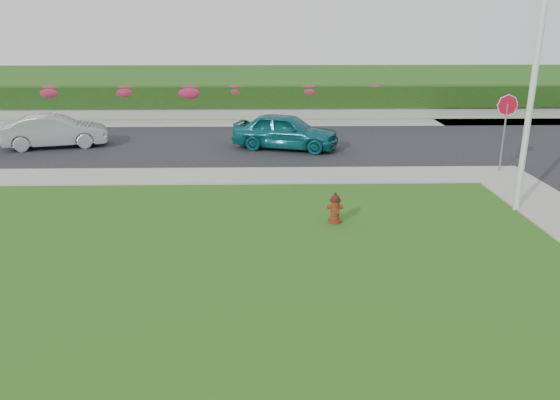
{
  "coord_description": "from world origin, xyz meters",
  "views": [
    {
      "loc": [
        -0.75,
        -8.54,
        4.85
      ],
      "look_at": [
        -0.47,
        3.62,
        0.9
      ],
      "focal_mm": 35.0,
      "sensor_mm": 36.0,
      "label": 1
    }
  ],
  "objects_px": {
    "sedan_silver": "(55,131)",
    "fire_hydrant": "(335,209)",
    "sedan_teal": "(286,131)",
    "utility_pole": "(530,108)",
    "stop_sign": "(506,115)"
  },
  "relations": [
    {
      "from": "sedan_silver",
      "to": "fire_hydrant",
      "type": "bearing_deg",
      "value": -145.55
    },
    {
      "from": "sedan_teal",
      "to": "utility_pole",
      "type": "bearing_deg",
      "value": -124.26
    },
    {
      "from": "utility_pole",
      "to": "stop_sign",
      "type": "height_order",
      "value": "utility_pole"
    },
    {
      "from": "sedan_teal",
      "to": "utility_pole",
      "type": "height_order",
      "value": "utility_pole"
    },
    {
      "from": "fire_hydrant",
      "to": "stop_sign",
      "type": "bearing_deg",
      "value": 36.78
    },
    {
      "from": "sedan_teal",
      "to": "utility_pole",
      "type": "distance_m",
      "value": 9.89
    },
    {
      "from": "fire_hydrant",
      "to": "sedan_teal",
      "type": "height_order",
      "value": "sedan_teal"
    },
    {
      "from": "sedan_teal",
      "to": "stop_sign",
      "type": "bearing_deg",
      "value": -99.59
    },
    {
      "from": "utility_pole",
      "to": "fire_hydrant",
      "type": "bearing_deg",
      "value": -169.73
    },
    {
      "from": "sedan_silver",
      "to": "utility_pole",
      "type": "xyz_separation_m",
      "value": [
        15.39,
        -8.07,
        2.05
      ]
    },
    {
      "from": "sedan_silver",
      "to": "sedan_teal",
      "type": "bearing_deg",
      "value": -107.61
    },
    {
      "from": "sedan_teal",
      "to": "stop_sign",
      "type": "xyz_separation_m",
      "value": [
        7.21,
        -3.61,
        1.21
      ]
    },
    {
      "from": "sedan_silver",
      "to": "stop_sign",
      "type": "xyz_separation_m",
      "value": [
        16.54,
        -4.13,
        1.26
      ]
    },
    {
      "from": "sedan_teal",
      "to": "sedan_silver",
      "type": "xyz_separation_m",
      "value": [
        -9.34,
        0.52,
        -0.05
      ]
    },
    {
      "from": "sedan_silver",
      "to": "stop_sign",
      "type": "height_order",
      "value": "stop_sign"
    }
  ]
}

